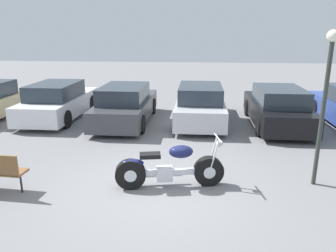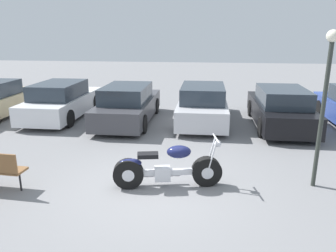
# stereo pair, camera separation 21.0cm
# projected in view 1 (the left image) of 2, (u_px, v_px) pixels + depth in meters

# --- Properties ---
(ground_plane) EXTENTS (60.00, 60.00, 0.00)m
(ground_plane) POSITION_uv_depth(u_px,v_px,m) (156.00, 188.00, 7.10)
(ground_plane) COLOR slate
(motorcycle) EXTENTS (2.35, 0.82, 1.10)m
(motorcycle) POSITION_uv_depth(u_px,v_px,m) (169.00, 168.00, 7.04)
(motorcycle) COLOR black
(motorcycle) RESTS_ON ground_plane
(parked_car_white) EXTENTS (1.80, 4.45, 1.40)m
(parked_car_white) POSITION_uv_depth(u_px,v_px,m) (58.00, 101.00, 12.65)
(parked_car_white) COLOR white
(parked_car_white) RESTS_ON ground_plane
(parked_car_dark_grey) EXTENTS (1.80, 4.45, 1.40)m
(parked_car_dark_grey) POSITION_uv_depth(u_px,v_px,m) (126.00, 105.00, 12.03)
(parked_car_dark_grey) COLOR #3D3D42
(parked_car_dark_grey) RESTS_ON ground_plane
(parked_car_silver) EXTENTS (1.80, 4.45, 1.40)m
(parked_car_silver) POSITION_uv_depth(u_px,v_px,m) (200.00, 104.00, 12.14)
(parked_car_silver) COLOR #BCBCC1
(parked_car_silver) RESTS_ON ground_plane
(parked_car_black) EXTENTS (1.80, 4.45, 1.40)m
(parked_car_black) POSITION_uv_depth(u_px,v_px,m) (277.00, 108.00, 11.61)
(parked_car_black) COLOR black
(parked_car_black) RESTS_ON ground_plane
(lamp_post) EXTENTS (0.24, 0.24, 3.30)m
(lamp_post) POSITION_uv_depth(u_px,v_px,m) (326.00, 88.00, 6.68)
(lamp_post) COLOR #2D332D
(lamp_post) RESTS_ON ground_plane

